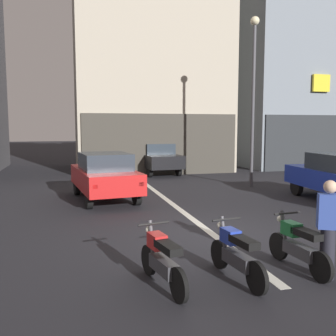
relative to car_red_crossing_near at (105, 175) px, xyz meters
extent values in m
plane|color=#232328|center=(2.08, -5.04, -0.89)|extent=(120.00, 120.00, 0.00)
cube|color=silver|center=(2.08, 0.96, -0.88)|extent=(0.20, 18.00, 0.01)
cube|color=#B2A893|center=(3.52, 9.63, 5.58)|extent=(8.54, 7.10, 12.93)
cube|color=#3E3A33|center=(3.52, 6.03, 0.71)|extent=(8.20, 0.10, 3.20)
cube|color=gray|center=(13.38, 9.63, 5.99)|extent=(8.12, 7.12, 13.74)
cube|color=#292C30|center=(13.38, 6.02, 0.71)|extent=(7.79, 0.10, 3.20)
cube|color=yellow|center=(12.89, 5.95, 4.13)|extent=(1.07, 0.16, 0.97)
cylinder|color=black|center=(-0.93, 1.24, -0.57)|extent=(0.25, 0.66, 0.64)
cylinder|color=black|center=(0.61, 1.42, -0.57)|extent=(0.25, 0.66, 0.64)
cylinder|color=black|center=(-0.62, -1.34, -0.57)|extent=(0.25, 0.66, 0.64)
cylinder|color=black|center=(0.92, -1.16, -0.57)|extent=(0.25, 0.66, 0.64)
cube|color=red|center=(0.00, 0.04, -0.14)|extent=(2.24, 4.28, 0.66)
cube|color=#2D3842|center=(0.01, -0.11, 0.47)|extent=(1.77, 2.14, 0.56)
cube|color=red|center=(-0.46, -2.05, -0.09)|extent=(0.15, 0.08, 0.12)
cube|color=red|center=(0.93, -1.88, -0.09)|extent=(0.15, 0.08, 0.12)
cylinder|color=black|center=(6.97, -0.90, -0.57)|extent=(0.22, 0.65, 0.64)
cylinder|color=black|center=(8.52, -1.00, -0.57)|extent=(0.22, 0.65, 0.64)
cylinder|color=black|center=(4.26, 5.46, -0.57)|extent=(0.22, 0.65, 0.64)
cylinder|color=black|center=(2.72, 5.36, -0.57)|extent=(0.22, 0.65, 0.64)
cylinder|color=black|center=(4.10, 8.06, -0.57)|extent=(0.22, 0.65, 0.64)
cylinder|color=black|center=(2.55, 7.96, -0.57)|extent=(0.22, 0.65, 0.64)
cube|color=black|center=(3.41, 6.71, -0.14)|extent=(2.02, 4.20, 0.66)
cube|color=#2D3842|center=(3.40, 6.86, 0.47)|extent=(1.67, 2.06, 0.56)
cube|color=red|center=(3.98, 8.77, -0.09)|extent=(0.14, 0.07, 0.12)
cube|color=red|center=(2.57, 8.68, -0.09)|extent=(0.14, 0.07, 0.12)
cylinder|color=#47474C|center=(6.27, 1.35, 2.42)|extent=(0.14, 0.14, 6.62)
sphere|color=beige|center=(6.27, 1.35, 5.91)|extent=(0.36, 0.36, 0.36)
cylinder|color=black|center=(0.11, -6.91, -0.63)|extent=(0.16, 0.52, 0.52)
cylinder|color=black|center=(0.33, -8.04, -0.63)|extent=(0.16, 0.52, 0.52)
cube|color=#38383D|center=(0.23, -7.53, -0.52)|extent=(0.33, 0.76, 0.22)
cube|color=black|center=(0.26, -7.68, -0.17)|extent=(0.33, 0.63, 0.12)
cube|color=red|center=(0.18, -7.28, -0.19)|extent=(0.28, 0.39, 0.24)
cylinder|color=#4C4C51|center=(0.14, -7.06, -0.25)|extent=(0.11, 0.25, 0.70)
cylinder|color=black|center=(0.16, -7.14, 0.07)|extent=(0.55, 0.14, 0.04)
sphere|color=silver|center=(0.12, -6.94, -0.09)|extent=(0.12, 0.12, 0.12)
cylinder|color=black|center=(1.40, -6.95, -0.63)|extent=(0.13, 0.52, 0.52)
cylinder|color=black|center=(1.54, -8.09, -0.63)|extent=(0.13, 0.52, 0.52)
cube|color=#38383D|center=(1.48, -7.57, -0.52)|extent=(0.29, 0.75, 0.22)
cube|color=black|center=(1.50, -7.73, -0.17)|extent=(0.29, 0.62, 0.12)
cube|color=#233DB7|center=(1.45, -7.32, -0.19)|extent=(0.26, 0.38, 0.24)
cylinder|color=#4C4C51|center=(1.42, -7.10, -0.25)|extent=(0.10, 0.24, 0.70)
cylinder|color=black|center=(1.43, -7.18, 0.07)|extent=(0.55, 0.10, 0.04)
sphere|color=silver|center=(1.41, -6.98, -0.09)|extent=(0.12, 0.12, 0.12)
cylinder|color=black|center=(2.68, -6.81, -0.63)|extent=(0.11, 0.52, 0.52)
cylinder|color=black|center=(2.77, -7.95, -0.63)|extent=(0.11, 0.52, 0.52)
cube|color=#38383D|center=(2.73, -7.43, -0.52)|extent=(0.26, 0.75, 0.22)
cube|color=black|center=(2.74, -7.59, -0.17)|extent=(0.27, 0.62, 0.12)
cube|color=#1E7238|center=(2.71, -7.18, -0.19)|extent=(0.25, 0.38, 0.24)
cylinder|color=#4C4C51|center=(2.69, -6.96, -0.25)|extent=(0.09, 0.24, 0.70)
cylinder|color=black|center=(2.70, -7.04, 0.07)|extent=(0.55, 0.08, 0.04)
sphere|color=silver|center=(2.68, -6.83, -0.09)|extent=(0.12, 0.12, 0.12)
cylinder|color=#23232D|center=(2.97, -7.83, -0.46)|extent=(0.24, 0.24, 0.86)
cube|color=#334CA5|center=(2.97, -7.83, 0.26)|extent=(0.42, 0.36, 0.58)
sphere|color=beige|center=(2.97, -7.83, 0.67)|extent=(0.22, 0.22, 0.22)
camera|label=1|loc=(-1.14, -13.05, 1.66)|focal=40.29mm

